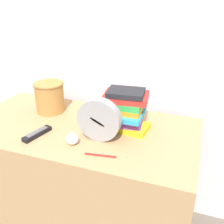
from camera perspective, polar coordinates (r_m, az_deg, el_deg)
wall_back at (r=1.52m, az=-1.64°, el=19.77°), size 6.00×0.04×2.40m
desk at (r=1.54m, az=-6.27°, el=-14.89°), size 1.17×0.59×0.71m
desk_clock at (r=1.18m, az=-2.85°, el=-1.73°), size 0.20×0.05×0.20m
book_stack at (r=1.28m, az=2.67°, el=0.60°), size 0.26×0.19×0.20m
basket at (r=1.50m, az=-13.41°, el=3.36°), size 0.17×0.17×0.17m
tv_remote at (r=1.30m, az=-15.98°, el=-4.55°), size 0.07×0.16×0.02m
crumpled_paper_ball at (r=1.19m, az=-8.60°, el=-5.77°), size 0.06×0.06×0.06m
pen at (r=1.11m, az=-2.53°, el=-9.38°), size 0.14×0.03×0.01m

